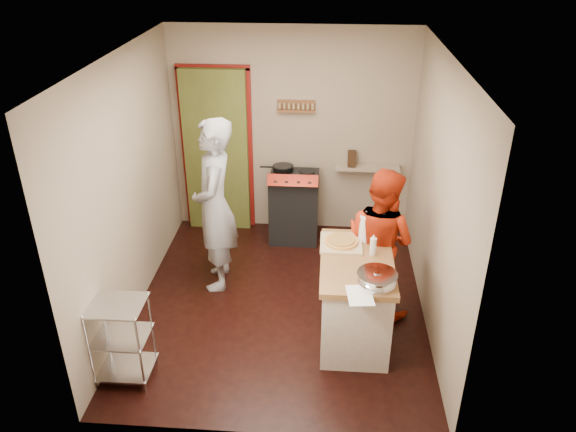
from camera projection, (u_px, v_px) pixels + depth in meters
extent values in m
plane|color=black|center=(281.00, 302.00, 6.03)|extent=(3.50, 3.50, 0.00)
cube|color=gray|center=(292.00, 133.00, 6.97)|extent=(3.00, 0.04, 2.60)
cube|color=#565B23|center=(219.00, 148.00, 7.19)|extent=(0.80, 0.40, 2.10)
cube|color=maroon|center=(185.00, 149.00, 7.16)|extent=(0.06, 0.06, 2.10)
cube|color=maroon|center=(250.00, 151.00, 7.10)|extent=(0.06, 0.06, 2.10)
cube|color=maroon|center=(212.00, 67.00, 6.64)|extent=(0.90, 0.06, 0.06)
cube|color=brown|center=(296.00, 111.00, 6.78)|extent=(0.46, 0.09, 0.03)
cube|color=brown|center=(296.00, 105.00, 6.79)|extent=(0.46, 0.02, 0.12)
cube|color=olive|center=(296.00, 106.00, 6.76)|extent=(0.42, 0.04, 0.07)
cube|color=gray|center=(367.00, 168.00, 7.00)|extent=(0.80, 0.18, 0.04)
cube|color=black|center=(352.00, 158.00, 6.96)|extent=(0.10, 0.14, 0.22)
cube|color=gray|center=(128.00, 188.00, 5.52)|extent=(0.04, 3.50, 2.60)
cube|color=gray|center=(437.00, 198.00, 5.32)|extent=(0.04, 3.50, 2.60)
cube|color=white|center=(279.00, 55.00, 4.81)|extent=(3.00, 3.50, 0.02)
cube|color=black|center=(294.00, 209.00, 7.10)|extent=(0.60, 0.55, 0.80)
cube|color=black|center=(294.00, 178.00, 6.90)|extent=(0.60, 0.55, 0.06)
cube|color=maroon|center=(293.00, 180.00, 6.61)|extent=(0.60, 0.15, 0.17)
cylinder|color=black|center=(283.00, 168.00, 6.99)|extent=(0.26, 0.26, 0.05)
cylinder|color=silver|center=(89.00, 354.00, 4.72)|extent=(0.02, 0.02, 0.80)
cylinder|color=silver|center=(140.00, 356.00, 4.69)|extent=(0.02, 0.02, 0.80)
cylinder|color=silver|center=(105.00, 326.00, 5.04)|extent=(0.02, 0.02, 0.80)
cylinder|color=silver|center=(153.00, 329.00, 5.01)|extent=(0.02, 0.02, 0.80)
cube|color=silver|center=(126.00, 367.00, 5.00)|extent=(0.48, 0.40, 0.02)
cube|color=silver|center=(121.00, 336.00, 4.84)|extent=(0.48, 0.40, 0.02)
cube|color=silver|center=(116.00, 305.00, 4.69)|extent=(0.48, 0.40, 0.02)
cube|color=beige|center=(354.00, 300.00, 5.38)|extent=(0.62, 1.08, 0.80)
cube|color=brown|center=(357.00, 262.00, 5.18)|extent=(0.67, 1.14, 0.06)
cube|color=tan|center=(341.00, 243.00, 5.41)|extent=(0.40, 0.40, 0.02)
cylinder|color=#D78C43|center=(341.00, 241.00, 5.40)|extent=(0.32, 0.32, 0.02)
ellipsoid|color=silver|center=(377.00, 279.00, 4.80)|extent=(0.35, 0.35, 0.11)
cylinder|color=white|center=(365.00, 228.00, 5.42)|extent=(0.12, 0.12, 0.28)
cylinder|color=silver|center=(373.00, 246.00, 5.22)|extent=(0.06, 0.06, 0.17)
cube|color=white|center=(360.00, 295.00, 4.68)|extent=(0.24, 0.32, 0.00)
cylinder|color=black|center=(383.00, 225.00, 5.44)|extent=(0.08, 0.08, 0.31)
cylinder|color=black|center=(383.00, 229.00, 5.38)|extent=(0.08, 0.08, 0.31)
cylinder|color=black|center=(381.00, 227.00, 5.41)|extent=(0.08, 0.08, 0.31)
imported|color=#A1A0A5|center=(215.00, 206.00, 5.94)|extent=(0.54, 0.75, 1.92)
imported|color=#B6270C|center=(380.00, 242.00, 5.61)|extent=(0.97, 0.94, 1.57)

